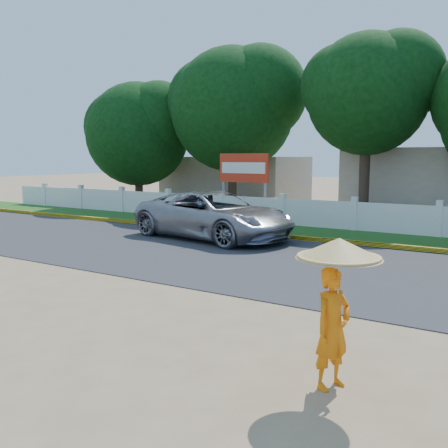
% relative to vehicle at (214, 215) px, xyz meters
% --- Properties ---
extents(ground, '(120.00, 120.00, 0.00)m').
position_rel_vehicle_xyz_m(ground, '(3.48, -6.80, -0.81)').
color(ground, '#9E8460').
rests_on(ground, ground).
extents(road, '(60.00, 7.00, 0.02)m').
position_rel_vehicle_xyz_m(road, '(3.48, -2.30, -0.80)').
color(road, '#38383A').
rests_on(road, ground).
extents(grass_verge, '(60.00, 3.50, 0.03)m').
position_rel_vehicle_xyz_m(grass_verge, '(3.48, 2.95, -0.80)').
color(grass_verge, '#2D601E').
rests_on(grass_verge, ground).
extents(curb, '(40.00, 0.18, 0.16)m').
position_rel_vehicle_xyz_m(curb, '(3.48, 1.25, -0.73)').
color(curb, yellow).
rests_on(curb, ground).
extents(fence, '(40.00, 0.10, 1.10)m').
position_rel_vehicle_xyz_m(fence, '(3.48, 4.40, -0.26)').
color(fence, silver).
rests_on(fence, ground).
extents(building_far, '(8.00, 5.00, 2.80)m').
position_rel_vehicle_xyz_m(building_far, '(-6.52, 12.20, 0.59)').
color(building_far, '#B7AD99').
rests_on(building_far, ground).
extents(vehicle, '(6.24, 3.67, 1.63)m').
position_rel_vehicle_xyz_m(vehicle, '(0.00, 0.00, 0.00)').
color(vehicle, gray).
rests_on(vehicle, ground).
extents(monk_with_parasol, '(1.01, 1.01, 1.85)m').
position_rel_vehicle_xyz_m(monk_with_parasol, '(7.43, -8.53, 0.39)').
color(monk_with_parasol, orange).
rests_on(monk_with_parasol, ground).
extents(billboard, '(2.50, 0.13, 2.95)m').
position_rel_vehicle_xyz_m(billboard, '(-2.02, 5.50, 1.33)').
color(billboard, gray).
rests_on(billboard, ground).
extents(tree_row, '(29.37, 7.05, 8.28)m').
position_rel_vehicle_xyz_m(tree_row, '(2.05, 7.39, 3.93)').
color(tree_row, '#473828').
rests_on(tree_row, ground).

